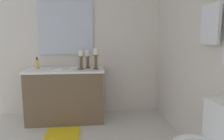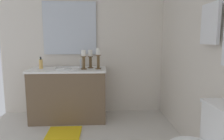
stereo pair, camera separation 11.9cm
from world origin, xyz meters
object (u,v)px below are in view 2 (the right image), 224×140
mirror (70,28)px  vanity_cabinet (69,94)px  candle_holder_tall (98,58)px  sink_basin (68,71)px  candle_holder_mid (84,59)px  candle_holder_short (90,58)px  bath_mat (63,137)px  towel_near_vanity (210,24)px  soap_bottle (41,64)px

mirror → vanity_cabinet: bearing=-0.0°
mirror → candle_holder_tall: bearing=53.2°
sink_basin → candle_holder_mid: (0.07, 0.24, 0.19)m
sink_basin → mirror: bearing=-179.8°
candle_holder_short → bath_mat: bearing=-25.9°
sink_basin → bath_mat: bearing=-0.1°
towel_near_vanity → bath_mat: size_ratio=0.60×
candle_holder_short → sink_basin: bearing=-79.1°
sink_basin → soap_bottle: 0.43m
vanity_cabinet → bath_mat: 0.74m
vanity_cabinet → mirror: 1.05m
bath_mat → soap_bottle: bearing=-147.6°
candle_holder_tall → soap_bottle: bearing=-95.9°
candle_holder_mid → candle_holder_tall: bearing=91.8°
towel_near_vanity → sink_basin: bearing=-131.2°
vanity_cabinet → candle_holder_mid: (0.07, 0.24, 0.55)m
candle_holder_short → candle_holder_mid: candle_holder_mid is taller
soap_bottle → sink_basin: bearing=86.2°
candle_holder_short → soap_bottle: size_ratio=1.57×
sink_basin → towel_near_vanity: (1.29, 1.47, 0.61)m
candle_holder_short → towel_near_vanity: towel_near_vanity is taller
candle_holder_tall → soap_bottle: candle_holder_tall is taller
mirror → candle_holder_short: bearing=57.1°
candle_holder_mid → towel_near_vanity: towel_near_vanity is taller
towel_near_vanity → bath_mat: 2.11m
towel_near_vanity → candle_holder_short: bearing=-140.0°
sink_basin → vanity_cabinet: bearing=-90.0°
candle_holder_short → soap_bottle: (0.04, -0.75, -0.08)m
candle_holder_mid → towel_near_vanity: (1.22, 1.23, 0.42)m
mirror → bath_mat: size_ratio=1.42×
vanity_cabinet → mirror: mirror is taller
sink_basin → candle_holder_short: 0.39m
vanity_cabinet → candle_holder_tall: candle_holder_tall is taller
sink_basin → candle_holder_tall: bearing=82.1°
vanity_cabinet → sink_basin: (0.00, 0.00, 0.36)m
candle_holder_tall → bath_mat: 1.20m
candle_holder_mid → towel_near_vanity: size_ratio=0.79×
mirror → towel_near_vanity: mirror is taller
vanity_cabinet → towel_near_vanity: towel_near_vanity is taller
candle_holder_tall → mirror: bearing=-126.8°
vanity_cabinet → sink_basin: 0.36m
vanity_cabinet → candle_holder_tall: 0.73m
candle_holder_mid → bath_mat: 1.12m
candle_holder_short → towel_near_vanity: size_ratio=0.78×
candle_holder_mid → bath_mat: size_ratio=0.48×
mirror → candle_holder_mid: bearing=34.6°
sink_basin → mirror: (-0.28, -0.00, 0.66)m
sink_basin → mirror: size_ratio=0.47×
candle_holder_tall → soap_bottle: (-0.09, -0.87, -0.09)m
mirror → candle_holder_mid: 0.63m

